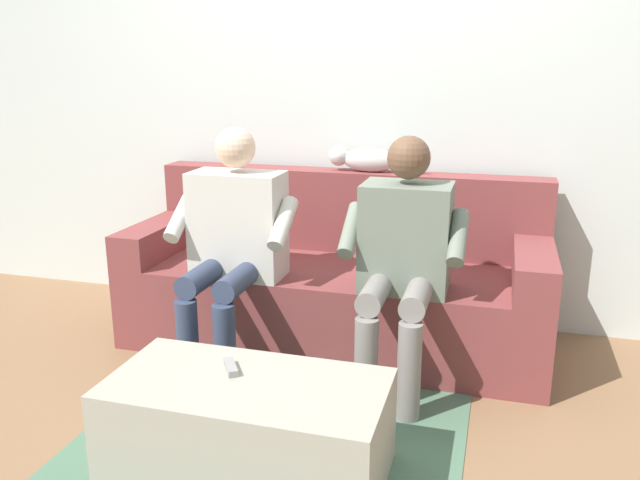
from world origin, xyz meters
TOP-DOWN VIEW (x-y plane):
  - ground_plane at (0.00, 0.60)m, footprint 8.00×8.00m
  - back_wall at (0.00, -0.59)m, footprint 5.18×0.06m
  - couch at (0.00, -0.14)m, footprint 2.15×0.81m
  - coffee_table at (0.00, 1.10)m, footprint 0.98×0.50m
  - person_left_seated at (-0.41, 0.24)m, footprint 0.55×0.59m
  - person_right_seated at (0.41, 0.26)m, footprint 0.59×0.56m
  - cat_on_backrest at (-0.08, -0.40)m, footprint 0.53×0.12m
  - remote_gray at (0.09, 1.04)m, footprint 0.10×0.12m
  - floor_rug at (0.00, 0.94)m, footprint 1.49×1.77m

SIDE VIEW (x-z plane):
  - ground_plane at x=0.00m, z-range 0.00..0.00m
  - floor_rug at x=0.00m, z-range 0.00..0.01m
  - coffee_table at x=0.00m, z-range 0.00..0.36m
  - couch at x=0.00m, z-range -0.13..0.74m
  - remote_gray at x=0.09m, z-range 0.36..0.39m
  - person_left_seated at x=-0.41m, z-range 0.07..1.20m
  - person_right_seated at x=0.41m, z-range 0.07..1.22m
  - cat_on_backrest at x=-0.08m, z-range 0.87..1.01m
  - back_wall at x=0.00m, z-range 0.00..2.71m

